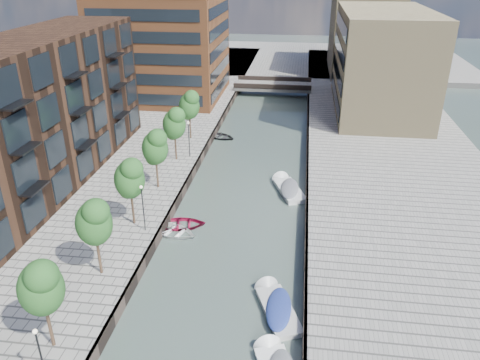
% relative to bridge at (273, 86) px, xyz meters
% --- Properties ---
extents(water, '(300.00, 300.00, 0.00)m').
position_rel_bridge_xyz_m(water, '(0.00, -32.00, -1.39)').
color(water, '#38473F').
rests_on(water, ground).
extents(quay_right, '(20.00, 140.00, 1.00)m').
position_rel_bridge_xyz_m(quay_right, '(16.00, -32.00, -0.89)').
color(quay_right, gray).
rests_on(quay_right, ground).
extents(quay_wall_left, '(0.25, 140.00, 1.00)m').
position_rel_bridge_xyz_m(quay_wall_left, '(-6.10, -32.00, -0.89)').
color(quay_wall_left, '#332823').
rests_on(quay_wall_left, ground).
extents(quay_wall_right, '(0.25, 140.00, 1.00)m').
position_rel_bridge_xyz_m(quay_wall_right, '(6.10, -32.00, -0.89)').
color(quay_wall_right, '#332823').
rests_on(quay_wall_right, ground).
extents(far_closure, '(80.00, 40.00, 1.00)m').
position_rel_bridge_xyz_m(far_closure, '(0.00, 28.00, -0.89)').
color(far_closure, gray).
rests_on(far_closure, ground).
extents(apartment_block, '(8.00, 38.00, 14.00)m').
position_rel_bridge_xyz_m(apartment_block, '(-20.00, -42.00, 6.61)').
color(apartment_block, black).
rests_on(apartment_block, quay_left).
extents(tan_block_near, '(12.00, 25.00, 14.00)m').
position_rel_bridge_xyz_m(tan_block_near, '(16.00, -10.00, 6.61)').
color(tan_block_near, '#98855D').
rests_on(tan_block_near, quay_right).
extents(tan_block_far, '(12.00, 20.00, 16.00)m').
position_rel_bridge_xyz_m(tan_block_far, '(16.00, 16.00, 7.61)').
color(tan_block_far, '#98855D').
rests_on(tan_block_far, quay_right).
extents(bridge, '(13.00, 6.00, 1.30)m').
position_rel_bridge_xyz_m(bridge, '(0.00, 0.00, 0.00)').
color(bridge, gray).
rests_on(bridge, ground).
extents(tree_1, '(2.50, 2.50, 5.95)m').
position_rel_bridge_xyz_m(tree_1, '(-8.50, -61.00, 3.92)').
color(tree_1, '#382619').
rests_on(tree_1, quay_left).
extents(tree_2, '(2.50, 2.50, 5.95)m').
position_rel_bridge_xyz_m(tree_2, '(-8.50, -54.00, 3.92)').
color(tree_2, '#382619').
rests_on(tree_2, quay_left).
extents(tree_3, '(2.50, 2.50, 5.95)m').
position_rel_bridge_xyz_m(tree_3, '(-8.50, -47.00, 3.92)').
color(tree_3, '#382619').
rests_on(tree_3, quay_left).
extents(tree_4, '(2.50, 2.50, 5.95)m').
position_rel_bridge_xyz_m(tree_4, '(-8.50, -40.00, 3.92)').
color(tree_4, '#382619').
rests_on(tree_4, quay_left).
extents(tree_5, '(2.50, 2.50, 5.95)m').
position_rel_bridge_xyz_m(tree_5, '(-8.50, -33.00, 3.92)').
color(tree_5, '#382619').
rests_on(tree_5, quay_left).
extents(tree_6, '(2.50, 2.50, 5.95)m').
position_rel_bridge_xyz_m(tree_6, '(-8.50, -26.00, 3.92)').
color(tree_6, '#382619').
rests_on(tree_6, quay_left).
extents(lamp_0, '(0.24, 0.24, 4.12)m').
position_rel_bridge_xyz_m(lamp_0, '(-7.20, -64.00, 2.12)').
color(lamp_0, black).
rests_on(lamp_0, quay_left).
extents(lamp_1, '(0.24, 0.24, 4.12)m').
position_rel_bridge_xyz_m(lamp_1, '(-7.20, -48.00, 2.12)').
color(lamp_1, black).
rests_on(lamp_1, quay_left).
extents(lamp_2, '(0.24, 0.24, 4.12)m').
position_rel_bridge_xyz_m(lamp_2, '(-7.20, -32.00, 2.12)').
color(lamp_2, black).
rests_on(lamp_2, quay_left).
extents(sloop_2, '(4.91, 3.93, 0.91)m').
position_rel_bridge_xyz_m(sloop_2, '(-4.84, -45.43, -1.39)').
color(sloop_2, maroon).
rests_on(sloop_2, ground).
extents(sloop_3, '(5.36, 4.52, 0.95)m').
position_rel_bridge_xyz_m(sloop_3, '(-5.32, -46.69, -1.39)').
color(sloop_3, white).
rests_on(sloop_3, ground).
extents(sloop_4, '(5.11, 4.46, 0.88)m').
position_rel_bridge_xyz_m(sloop_4, '(-5.35, -22.94, -1.39)').
color(sloop_4, black).
rests_on(sloop_4, ground).
extents(motorboat_3, '(3.65, 5.61, 1.77)m').
position_rel_bridge_xyz_m(motorboat_3, '(4.16, -55.05, -1.17)').
color(motorboat_3, '#B9B9B7').
rests_on(motorboat_3, ground).
extents(motorboat_4, '(3.83, 5.98, 1.89)m').
position_rel_bridge_xyz_m(motorboat_4, '(4.16, -37.12, -1.16)').
color(motorboat_4, silver).
rests_on(motorboat_4, ground).
extents(car, '(1.84, 3.83, 1.26)m').
position_rel_bridge_xyz_m(car, '(11.27, -9.72, 0.24)').
color(car, silver).
rests_on(car, quay_right).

